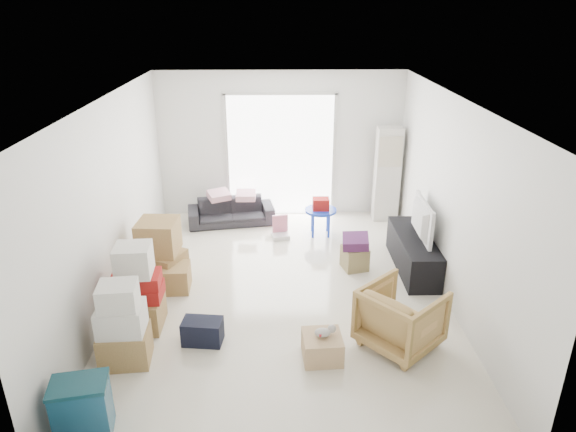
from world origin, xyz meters
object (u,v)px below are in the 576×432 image
at_px(ac_tower, 387,175).
at_px(ottoman, 355,258).
at_px(armchair, 401,315).
at_px(kids_table, 321,209).
at_px(wood_crate, 322,347).
at_px(storage_bins, 82,408).
at_px(sofa, 231,208).
at_px(tv_console, 413,253).
at_px(television, 415,233).

xyz_separation_m(ac_tower, ottoman, (-0.84, -1.94, -0.70)).
distance_m(armchair, kids_table, 3.26).
bearing_deg(wood_crate, storage_bins, -155.36).
xyz_separation_m(sofa, kids_table, (1.61, -0.53, 0.18)).
bearing_deg(sofa, kids_table, -27.81).
height_order(ac_tower, kids_table, ac_tower).
bearing_deg(ottoman, tv_console, -1.40).
bearing_deg(tv_console, ottoman, 178.60).
bearing_deg(storage_bins, wood_crate, 24.64).
bearing_deg(ottoman, storage_bins, -133.12).
height_order(television, ottoman, television).
relative_size(tv_console, kids_table, 2.38).
relative_size(sofa, storage_bins, 2.62).
bearing_deg(armchair, wood_crate, 61.37).
xyz_separation_m(kids_table, wood_crate, (-0.25, -3.41, -0.34)).
xyz_separation_m(storage_bins, wood_crate, (2.34, 1.07, -0.15)).
xyz_separation_m(tv_console, ottoman, (-0.89, 0.02, -0.09)).
height_order(armchair, wood_crate, armchair).
xyz_separation_m(storage_bins, kids_table, (2.58, 4.48, 0.19)).
distance_m(television, wood_crate, 2.68).
distance_m(ottoman, kids_table, 1.37).
distance_m(ac_tower, sofa, 2.93).
bearing_deg(kids_table, ottoman, -71.31).
height_order(sofa, ottoman, sofa).
height_order(ac_tower, tv_console, ac_tower).
bearing_deg(storage_bins, ac_tower, 53.28).
height_order(television, armchair, armchair).
height_order(ottoman, kids_table, kids_table).
bearing_deg(wood_crate, television, 53.62).
xyz_separation_m(ac_tower, armchair, (-0.58, -3.87, -0.45)).
height_order(ac_tower, storage_bins, ac_tower).
height_order(ac_tower, wood_crate, ac_tower).
height_order(storage_bins, ottoman, storage_bins).
xyz_separation_m(ac_tower, television, (0.05, -1.97, -0.27)).
bearing_deg(storage_bins, television, 39.33).
relative_size(tv_console, storage_bins, 2.70).
xyz_separation_m(television, storage_bins, (-3.90, -3.20, -0.30)).
height_order(sofa, kids_table, kids_table).
distance_m(storage_bins, wood_crate, 2.57).
distance_m(ac_tower, tv_console, 2.06).
bearing_deg(television, kids_table, 47.20).
bearing_deg(ottoman, kids_table, 108.69).
relative_size(sofa, wood_crate, 3.53).
distance_m(ac_tower, ottoman, 2.23).
xyz_separation_m(tv_console, kids_table, (-1.32, 1.28, 0.22)).
relative_size(ac_tower, kids_table, 2.59).
bearing_deg(television, sofa, 59.66).
xyz_separation_m(sofa, armchair, (2.30, -3.72, 0.12)).
relative_size(storage_bins, ottoman, 1.69).
xyz_separation_m(sofa, wood_crate, (1.36, -3.94, -0.16)).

